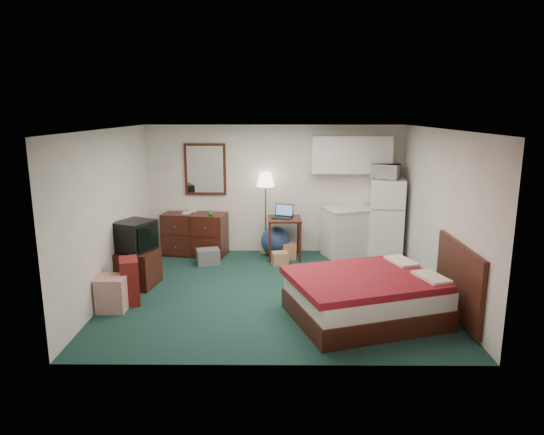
{
  "coord_description": "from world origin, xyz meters",
  "views": [
    {
      "loc": [
        0.02,
        -7.15,
        2.77
      ],
      "look_at": [
        -0.04,
        0.23,
        1.13
      ],
      "focal_mm": 32.0,
      "sensor_mm": 36.0,
      "label": 1
    }
  ],
  "objects_px": {
    "floor_lamp": "(266,214)",
    "bed": "(365,297)",
    "dresser": "(195,234)",
    "tv_stand": "(137,268)",
    "kitchen_counter": "(348,233)",
    "desk": "(284,238)",
    "fridge": "(386,218)",
    "suitcase": "(130,281)"
  },
  "relations": [
    {
      "from": "kitchen_counter",
      "to": "fridge",
      "type": "xyz_separation_m",
      "value": [
        0.73,
        -0.03,
        0.3
      ]
    },
    {
      "from": "dresser",
      "to": "tv_stand",
      "type": "height_order",
      "value": "dresser"
    },
    {
      "from": "fridge",
      "to": "bed",
      "type": "bearing_deg",
      "value": -97.76
    },
    {
      "from": "bed",
      "to": "suitcase",
      "type": "bearing_deg",
      "value": 153.08
    },
    {
      "from": "floor_lamp",
      "to": "desk",
      "type": "distance_m",
      "value": 0.62
    },
    {
      "from": "floor_lamp",
      "to": "kitchen_counter",
      "type": "distance_m",
      "value": 1.63
    },
    {
      "from": "bed",
      "to": "tv_stand",
      "type": "xyz_separation_m",
      "value": [
        -3.44,
        1.25,
        -0.01
      ]
    },
    {
      "from": "floor_lamp",
      "to": "kitchen_counter",
      "type": "height_order",
      "value": "floor_lamp"
    },
    {
      "from": "floor_lamp",
      "to": "kitchen_counter",
      "type": "xyz_separation_m",
      "value": [
        1.58,
        -0.14,
        -0.35
      ]
    },
    {
      "from": "floor_lamp",
      "to": "tv_stand",
      "type": "distance_m",
      "value": 2.76
    },
    {
      "from": "tv_stand",
      "to": "floor_lamp",
      "type": "bearing_deg",
      "value": 51.19
    },
    {
      "from": "kitchen_counter",
      "to": "suitcase",
      "type": "xyz_separation_m",
      "value": [
        -3.52,
        -2.38,
        -0.13
      ]
    },
    {
      "from": "kitchen_counter",
      "to": "tv_stand",
      "type": "xyz_separation_m",
      "value": [
        -3.61,
        -1.66,
        -0.17
      ]
    },
    {
      "from": "kitchen_counter",
      "to": "suitcase",
      "type": "bearing_deg",
      "value": -165.07
    },
    {
      "from": "floor_lamp",
      "to": "fridge",
      "type": "xyz_separation_m",
      "value": [
        2.31,
        -0.17,
        -0.05
      ]
    },
    {
      "from": "kitchen_counter",
      "to": "suitcase",
      "type": "relative_size",
      "value": 1.38
    },
    {
      "from": "dresser",
      "to": "bed",
      "type": "bearing_deg",
      "value": -36.75
    },
    {
      "from": "kitchen_counter",
      "to": "suitcase",
      "type": "height_order",
      "value": "kitchen_counter"
    },
    {
      "from": "floor_lamp",
      "to": "fridge",
      "type": "height_order",
      "value": "floor_lamp"
    },
    {
      "from": "desk",
      "to": "bed",
      "type": "relative_size",
      "value": 0.41
    },
    {
      "from": "floor_lamp",
      "to": "fridge",
      "type": "relative_size",
      "value": 1.07
    },
    {
      "from": "floor_lamp",
      "to": "desk",
      "type": "height_order",
      "value": "floor_lamp"
    },
    {
      "from": "dresser",
      "to": "tv_stand",
      "type": "distance_m",
      "value": 1.85
    },
    {
      "from": "dresser",
      "to": "tv_stand",
      "type": "relative_size",
      "value": 1.89
    },
    {
      "from": "fridge",
      "to": "suitcase",
      "type": "xyz_separation_m",
      "value": [
        -4.24,
        -2.35,
        -0.42
      ]
    },
    {
      "from": "fridge",
      "to": "tv_stand",
      "type": "height_order",
      "value": "fridge"
    },
    {
      "from": "desk",
      "to": "suitcase",
      "type": "bearing_deg",
      "value": -137.01
    },
    {
      "from": "bed",
      "to": "kitchen_counter",
      "type": "bearing_deg",
      "value": 68.68
    },
    {
      "from": "floor_lamp",
      "to": "bed",
      "type": "xyz_separation_m",
      "value": [
        1.41,
        -3.05,
        -0.51
      ]
    },
    {
      "from": "dresser",
      "to": "desk",
      "type": "relative_size",
      "value": 1.54
    },
    {
      "from": "dresser",
      "to": "floor_lamp",
      "type": "xyz_separation_m",
      "value": [
        1.38,
        0.07,
        0.4
      ]
    },
    {
      "from": "bed",
      "to": "fridge",
      "type": "bearing_deg",
      "value": 54.77
    },
    {
      "from": "dresser",
      "to": "kitchen_counter",
      "type": "xyz_separation_m",
      "value": [
        2.96,
        -0.07,
        0.05
      ]
    },
    {
      "from": "floor_lamp",
      "to": "desk",
      "type": "bearing_deg",
      "value": -37.17
    },
    {
      "from": "desk",
      "to": "tv_stand",
      "type": "height_order",
      "value": "desk"
    },
    {
      "from": "suitcase",
      "to": "floor_lamp",
      "type": "bearing_deg",
      "value": 33.74
    },
    {
      "from": "floor_lamp",
      "to": "tv_stand",
      "type": "xyz_separation_m",
      "value": [
        -2.03,
        -1.8,
        -0.52
      ]
    },
    {
      "from": "dresser",
      "to": "kitchen_counter",
      "type": "bearing_deg",
      "value": 8.83
    },
    {
      "from": "kitchen_counter",
      "to": "bed",
      "type": "height_order",
      "value": "kitchen_counter"
    },
    {
      "from": "suitcase",
      "to": "fridge",
      "type": "bearing_deg",
      "value": 10.25
    },
    {
      "from": "fridge",
      "to": "tv_stand",
      "type": "bearing_deg",
      "value": -149.78
    },
    {
      "from": "kitchen_counter",
      "to": "suitcase",
      "type": "distance_m",
      "value": 4.25
    }
  ]
}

